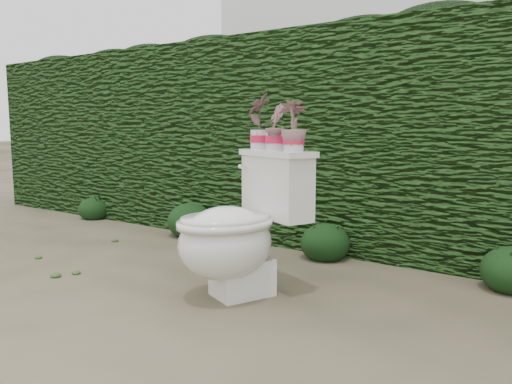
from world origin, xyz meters
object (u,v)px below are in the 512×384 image
Objects in this scene: potted_plant_left at (260,122)px; toilet at (239,231)px; potted_plant_center at (275,128)px; potted_plant_right at (294,128)px.

toilet is at bearing 12.54° from potted_plant_left.
potted_plant_center is 0.17m from potted_plant_right.
potted_plant_left reaches higher than potted_plant_right.
potted_plant_left is at bearing -46.10° from potted_plant_right.
potted_plant_right reaches higher than toilet.
toilet is 0.64m from potted_plant_left.
potted_plant_center is at bearing -46.10° from potted_plant_right.
potted_plant_center is 0.98× the size of potted_plant_right.
potted_plant_right is (0.24, 0.16, 0.54)m from toilet.
potted_plant_right reaches higher than potted_plant_center.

